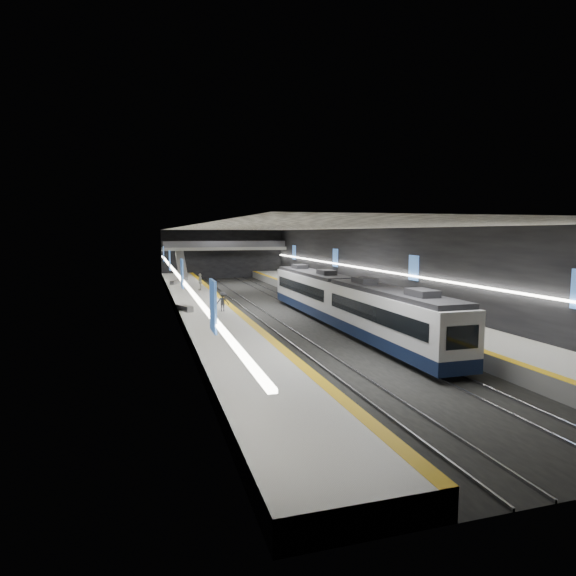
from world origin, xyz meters
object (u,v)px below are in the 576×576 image
object	(u,v)px
bench_left_far	(174,282)
passenger_left_a	(200,282)
bench_left_near	(185,308)
bench_right_far	(298,275)
train	(343,300)
escalator	(181,265)
passenger_right_a	(350,294)
bench_right_near	(420,308)
passenger_left_b	(223,302)

from	to	relation	value
bench_left_far	passenger_left_a	bearing A→B (deg)	-50.28
bench_left_near	bench_right_far	size ratio (longest dim) A/B	1.23
train	bench_right_far	distance (m)	34.25
escalator	train	bearing A→B (deg)	-74.44
bench_right_far	passenger_right_a	size ratio (longest dim) A/B	1.00
passenger_right_a	passenger_left_a	world-z (taller)	passenger_left_a
bench_left_near	bench_right_near	size ratio (longest dim) A/B	1.01
bench_left_far	passenger_left_b	distance (m)	23.39
bench_left_far	passenger_left_a	size ratio (longest dim) A/B	1.04
passenger_left_a	passenger_left_b	distance (m)	15.64
bench_right_near	passenger_right_a	world-z (taller)	passenger_right_a
escalator	passenger_left_a	bearing A→B (deg)	-86.64
passenger_right_a	train	bearing A→B (deg)	157.77
bench_right_far	passenger_left_a	size ratio (longest dim) A/B	0.87
train	bench_left_far	xyz separation A→B (m)	(-11.52, 27.82, -0.95)
train	passenger_left_a	distance (m)	22.16
escalator	bench_left_near	size ratio (longest dim) A/B	3.88
bench_left_far	passenger_left_b	bearing A→B (deg)	-61.78
bench_left_near	bench_left_far	xyz separation A→B (m)	(0.48, 22.20, -0.01)
passenger_left_b	passenger_right_a	bearing A→B (deg)	-159.70
bench_left_near	passenger_left_b	size ratio (longest dim) A/B	1.25
passenger_right_a	escalator	bearing A→B (deg)	30.20
escalator	bench_right_near	bearing A→B (deg)	-64.65
escalator	bench_left_far	size ratio (longest dim) A/B	4.00
train	bench_right_far	world-z (taller)	train
escalator	bench_right_far	bearing A→B (deg)	-8.02
bench_right_far	passenger_left_a	world-z (taller)	passenger_left_a
bench_right_far	passenger_right_a	xyz separation A→B (m)	(-3.71, -27.62, 0.63)
escalator	passenger_left_b	world-z (taller)	escalator
bench_left_near	passenger_right_a	bearing A→B (deg)	-21.41
escalator	bench_right_near	xyz separation A→B (m)	(17.00, -35.88, -1.65)
bench_right_far	passenger_left_b	world-z (taller)	passenger_left_b
bench_right_near	passenger_left_a	distance (m)	25.81
bench_left_near	passenger_right_a	xyz separation A→B (m)	(15.23, 0.29, 0.58)
bench_right_near	train	bearing A→B (deg)	-178.84
escalator	passenger_left_a	distance (m)	15.75
bench_left_far	passenger_left_b	size ratio (longest dim) A/B	1.21
escalator	passenger_right_a	bearing A→B (deg)	-66.21
bench_left_far	bench_right_near	distance (m)	33.39
train	passenger_left_a	xyz separation A→B (m)	(-9.08, 20.21, -0.24)
bench_left_far	passenger_right_a	world-z (taller)	passenger_right_a
train	passenger_left_b	distance (m)	10.07
train	bench_right_near	distance (m)	7.06
train	passenger_right_a	xyz separation A→B (m)	(3.23, 5.91, -0.36)
escalator	passenger_left_b	size ratio (longest dim) A/B	4.86
passenger_left_a	bench_right_near	bearing A→B (deg)	47.42
train	escalator	world-z (taller)	escalator
escalator	bench_left_near	distance (m)	30.41
passenger_left_a	bench_left_near	bearing A→B (deg)	-2.45
bench_left_near	train	bearing A→B (deg)	-47.58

